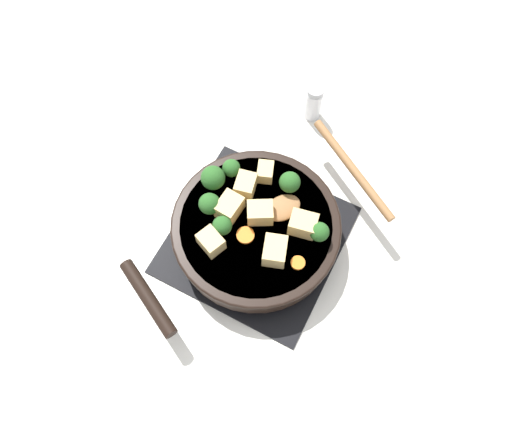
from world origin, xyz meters
TOP-DOWN VIEW (x-y plane):
  - ground_plane at (0.00, 0.00)m, footprint 2.40×2.40m
  - front_burner_grate at (0.00, 0.00)m, footprint 0.31×0.31m
  - skillet_pan at (0.00, -0.00)m, footprint 0.40×0.33m
  - wooden_spoon at (-0.12, 0.08)m, footprint 0.24×0.23m
  - tofu_cube_center_large at (-0.09, -0.03)m, footprint 0.04×0.04m
  - tofu_cube_near_handle at (-0.00, -0.05)m, footprint 0.05×0.04m
  - tofu_cube_east_chunk at (-0.02, 0.00)m, footprint 0.05×0.06m
  - tofu_cube_west_chunk at (0.07, -0.05)m, footprint 0.05×0.05m
  - tofu_cube_back_piece at (-0.03, 0.08)m, footprint 0.05×0.05m
  - tofu_cube_front_piece at (0.04, 0.06)m, footprint 0.06×0.05m
  - tofu_cube_mid_small at (-0.05, -0.05)m, footprint 0.05×0.04m
  - broccoli_floret_near_spoon at (-0.03, 0.11)m, footprint 0.03×0.03m
  - broccoli_floret_center_top at (0.01, -0.09)m, footprint 0.04×0.04m
  - broccoli_floret_east_rim at (-0.07, -0.09)m, footprint 0.03×0.03m
  - broccoli_floret_west_rim at (-0.03, -0.10)m, footprint 0.04×0.04m
  - broccoli_floret_north_edge at (0.04, -0.05)m, footprint 0.03×0.03m
  - broccoli_floret_south_cluster at (-0.09, 0.02)m, footprint 0.04×0.04m
  - carrot_slice_orange_thin at (0.03, -0.01)m, footprint 0.03×0.03m
  - carrot_slice_near_center at (0.03, 0.10)m, footprint 0.03×0.03m
  - salt_shaker at (-0.31, -0.03)m, footprint 0.04×0.04m

SIDE VIEW (x-z plane):
  - ground_plane at x=0.00m, z-range 0.00..0.00m
  - front_burner_grate at x=0.00m, z-range 0.00..0.03m
  - salt_shaker at x=-0.31m, z-range 0.00..0.09m
  - skillet_pan at x=0.00m, z-range 0.03..0.08m
  - carrot_slice_orange_thin at x=0.03m, z-range 0.08..0.08m
  - carrot_slice_near_center at x=0.03m, z-range 0.08..0.08m
  - wooden_spoon at x=-0.12m, z-range 0.08..0.09m
  - tofu_cube_center_large at x=-0.09m, z-range 0.08..0.11m
  - tofu_cube_west_chunk at x=0.07m, z-range 0.08..0.11m
  - tofu_cube_mid_small at x=-0.05m, z-range 0.08..0.11m
  - tofu_cube_east_chunk at x=-0.02m, z-range 0.08..0.11m
  - tofu_cube_near_handle at x=0.00m, z-range 0.08..0.12m
  - tofu_cube_back_piece at x=-0.03m, z-range 0.08..0.12m
  - tofu_cube_front_piece at x=0.04m, z-range 0.08..0.12m
  - broccoli_floret_east_rim at x=-0.07m, z-range 0.08..0.12m
  - broccoli_floret_north_edge at x=0.04m, z-range 0.08..0.12m
  - broccoli_floret_near_spoon at x=-0.03m, z-range 0.08..0.12m
  - broccoli_floret_south_cluster at x=-0.09m, z-range 0.08..0.13m
  - broccoli_floret_center_top at x=0.01m, z-range 0.08..0.13m
  - broccoli_floret_west_rim at x=-0.03m, z-range 0.08..0.13m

